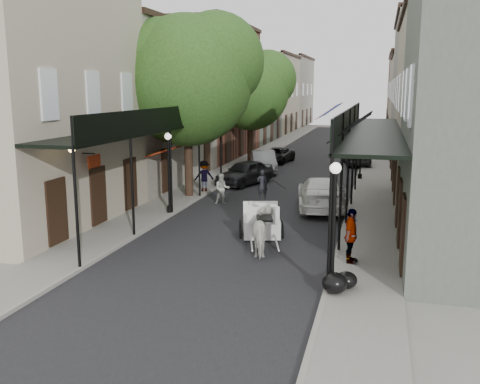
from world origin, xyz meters
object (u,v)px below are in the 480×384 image
Objects in this scene: horse at (264,231)px; carriage at (261,208)px; tree_near at (196,75)px; lamppost_left at (169,171)px; car_left_far at (277,155)px; lamppost_right_near at (334,225)px; tree_far at (255,88)px; car_right_far at (357,155)px; car_left_near at (245,173)px; car_right_near at (321,193)px; car_left_mid at (263,162)px; lamppost_right_far at (361,148)px; pedestrian_walking at (222,189)px; pedestrian_sidewalk_left at (204,176)px; pedestrian_sidewalk_right at (351,236)px.

carriage is at bearing -90.00° from horse.
lamppost_left is (0.10, -4.18, -4.44)m from tree_near.
lamppost_right_near is at bearing -68.71° from car_left_far.
tree_far is 4.36× the size of horse.
lamppost_right_near is (8.35, -26.18, -3.79)m from tree_far.
lamppost_right_near is 26.89m from car_right_far.
carriage is 0.66× the size of car_left_far.
car_left_far is at bearing 111.27° from car_left_near.
car_right_near reaches higher than car_right_far.
horse is at bearing -73.05° from car_left_far.
car_right_near is at bearing 24.12° from lamppost_left.
lamppost_left is 13.85m from car_left_mid.
lamppost_right_far is 7.67m from car_left_near.
tree_far is at bearing 90.46° from lamppost_left.
tree_near is 2.60× the size of lamppost_left.
car_right_near is (-1.50, -9.00, -1.26)m from lamppost_right_far.
carriage reaches higher than pedestrian_walking.
car_left_far is at bearing 69.16° from pedestrian_walking.
lamppost_right_near is 6.83m from carriage.
lamppost_left reaches higher than horse.
tree_far is at bearing -115.79° from pedestrian_sidewalk_left.
lamppost_right_near and lamppost_left have the same top height.
car_left_far is (0.00, 5.00, -0.15)m from car_left_mid.
lamppost_right_near is 4.46m from horse.
car_left_near is (1.54, 4.43, -5.74)m from tree_near.
lamppost_left is 7.45m from car_right_near.
carriage is (-3.38, -14.14, -0.96)m from lamppost_right_far.
lamppost_right_far reaches higher than car_right_far.
lamppost_right_far is at bearing -114.45° from horse.
car_left_near is (-0.26, 5.74, -0.04)m from pedestrian_walking.
lamppost_right_far is (8.30, 7.82, -4.44)m from tree_near.
car_right_near is at bearing -114.11° from horse.
carriage is 21.11m from car_left_far.
carriage is at bearing -103.42° from lamppost_right_far.
lamppost_left reaches higher than pedestrian_sidewalk_right.
tree_near is at bearing -136.69° from lamppost_right_far.
carriage reaches higher than pedestrian_sidewalk_right.
car_right_near is at bearing -20.07° from pedestrian_walking.
lamppost_left is 0.85× the size of car_left_near.
carriage is at bearing -76.26° from tree_far.
lamppost_right_near is 1.00× the size of lamppost_right_far.
car_left_mid is at bearing 30.20° from car_right_far.
pedestrian_sidewalk_left is (-1.79, 2.49, 0.20)m from pedestrian_walking.
lamppost_right_near is 27.57m from car_left_far.
lamppost_right_near reaches higher than car_right_far.
tree_near reaches higher than pedestrian_sidewalk_right.
tree_far is 1.91× the size of car_left_mid.
lamppost_left is at bearing 15.31° from car_right_near.
tree_near reaches higher than lamppost_right_far.
lamppost_left is 0.83× the size of car_left_mid.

